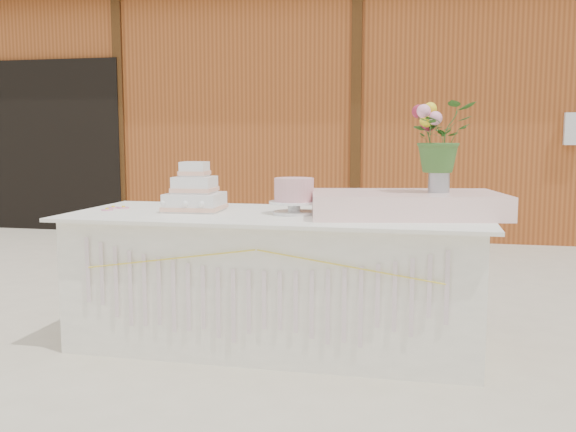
{
  "coord_description": "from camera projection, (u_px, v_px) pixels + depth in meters",
  "views": [
    {
      "loc": [
        0.85,
        -3.56,
        1.2
      ],
      "look_at": [
        0.0,
        0.3,
        0.72
      ],
      "focal_mm": 40.0,
      "sensor_mm": 36.0,
      "label": 1
    }
  ],
  "objects": [
    {
      "name": "bouquet",
      "position": [
        440.0,
        128.0,
        3.52
      ],
      "size": [
        0.46,
        0.44,
        0.39
      ],
      "primitive_type": "imported",
      "rotation": [
        0.0,
        0.0,
        0.56
      ],
      "color": "#376327",
      "rests_on": "flower_vase"
    },
    {
      "name": "pink_cake_stand",
      "position": [
        294.0,
        194.0,
        3.65
      ],
      "size": [
        0.29,
        0.29,
        0.21
      ],
      "color": "white",
      "rests_on": "cake_table"
    },
    {
      "name": "ground",
      "position": [
        277.0,
        343.0,
        3.78
      ],
      "size": [
        80.0,
        80.0,
        0.0
      ],
      "primitive_type": "plane",
      "color": "beige",
      "rests_on": "ground"
    },
    {
      "name": "loose_flowers",
      "position": [
        124.0,
        207.0,
        3.96
      ],
      "size": [
        0.2,
        0.36,
        0.02
      ],
      "primitive_type": null,
      "rotation": [
        0.0,
        0.0,
        0.17
      ],
      "color": "pink",
      "rests_on": "cake_table"
    },
    {
      "name": "flower_vase",
      "position": [
        439.0,
        178.0,
        3.56
      ],
      "size": [
        0.12,
        0.12,
        0.16
      ],
      "primitive_type": "cylinder",
      "color": "#AFB0B4",
      "rests_on": "satin_runner"
    },
    {
      "name": "barn",
      "position": [
        371.0,
        105.0,
        9.39
      ],
      "size": [
        12.6,
        4.6,
        3.3
      ],
      "color": "#A05121",
      "rests_on": "ground"
    },
    {
      "name": "cake_table",
      "position": [
        277.0,
        279.0,
        3.73
      ],
      "size": [
        2.4,
        1.0,
        0.77
      ],
      "color": "white",
      "rests_on": "ground"
    },
    {
      "name": "wedding_cake",
      "position": [
        195.0,
        194.0,
        3.81
      ],
      "size": [
        0.34,
        0.34,
        0.29
      ],
      "rotation": [
        0.0,
        0.0,
        0.05
      ],
      "color": "white",
      "rests_on": "cake_table"
    },
    {
      "name": "satin_runner",
      "position": [
        406.0,
        204.0,
        3.57
      ],
      "size": [
        1.14,
        0.79,
        0.13
      ],
      "primitive_type": "cube",
      "rotation": [
        0.0,
        0.0,
        0.19
      ],
      "color": "#FED2CC",
      "rests_on": "cake_table"
    }
  ]
}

